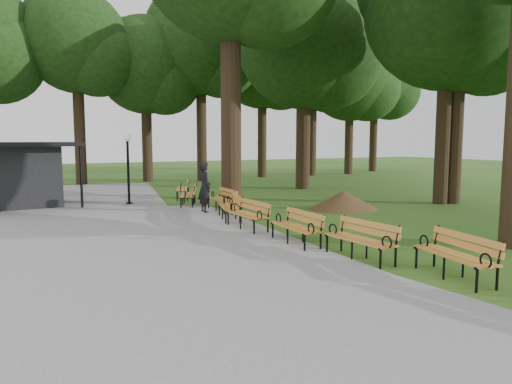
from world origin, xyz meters
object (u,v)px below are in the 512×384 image
bench_5 (247,215)px  kiosk (14,175)px  bench_6 (229,207)px  lawn_tree_5 (461,25)px  bench_4 (295,227)px  bench_7 (222,200)px  bench_8 (188,195)px  bench_9 (182,189)px  bench_3 (360,240)px  lamp_post (128,153)px  lawn_tree_4 (304,42)px  person (205,187)px  dirt_mound (344,200)px  bench_2 (454,256)px  lawn_tree_1 (448,7)px

bench_5 → kiosk: bearing=-145.9°
bench_6 → lawn_tree_5: 12.08m
bench_4 → kiosk: bearing=-147.3°
bench_7 → bench_8: bearing=-162.7°
bench_9 → lawn_tree_5: size_ratio=0.19×
bench_3 → lawn_tree_5: (9.53, 5.55, 6.78)m
lamp_post → lawn_tree_4: (9.86, 2.38, 5.70)m
kiosk → bench_4: (6.25, -10.61, -0.83)m
kiosk → bench_3: kiosk is taller
person → bench_3: bearing=-176.1°
bench_6 → dirt_mound: bearing=109.1°
bench_6 → lawn_tree_4: size_ratio=0.17×
bench_9 → bench_6: bearing=14.4°
person → bench_7: size_ratio=0.99×
lamp_post → bench_9: size_ratio=1.52×
dirt_mound → bench_2: bearing=-114.6°
bench_4 → bench_8: size_ratio=1.00×
bench_3 → bench_4: bearing=-171.8°
person → lawn_tree_5: lawn_tree_5 is taller
bench_5 → dirt_mound: bearing=109.8°
lamp_post → bench_4: lamp_post is taller
lamp_post → bench_6: 5.85m
person → lawn_tree_4: (7.89, 5.76, 6.87)m
dirt_mound → bench_4: size_ratio=1.22×
bench_3 → bench_4: size_ratio=1.00×
bench_8 → person: bearing=20.6°
kiosk → lamp_post: bearing=-24.1°
bench_3 → dirt_mound: bearing=140.0°
lawn_tree_1 → lawn_tree_4: (-1.76, 7.78, -0.08)m
bench_6 → lamp_post: bearing=-142.0°
lamp_post → bench_3: bearing=-77.0°
dirt_mound → lawn_tree_4: (2.83, 7.28, 7.45)m
kiosk → lawn_tree_4: size_ratio=0.36×
bench_6 → bench_7: size_ratio=1.00×
bench_2 → kiosk: bearing=-143.7°
kiosk → bench_6: 9.08m
bench_6 → bench_9: bearing=-168.5°
person → bench_6: bearing=-175.7°
bench_6 → bench_9: (0.45, 6.20, 0.00)m
kiosk → dirt_mound: bearing=-35.1°
kiosk → bench_5: (6.04, -8.29, -0.83)m
bench_2 → bench_5: (-1.34, 6.16, 0.00)m
bench_3 → bench_6: size_ratio=1.00×
bench_7 → lawn_tree_1: bearing=80.0°
bench_9 → dirt_mound: bearing=55.5°
dirt_mound → bench_3: bearing=-125.2°
kiosk → bench_5: bearing=-59.7°
dirt_mound → person: bearing=163.2°
bench_4 → lawn_tree_5: 12.59m
bench_2 → bench_9: bearing=-167.9°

